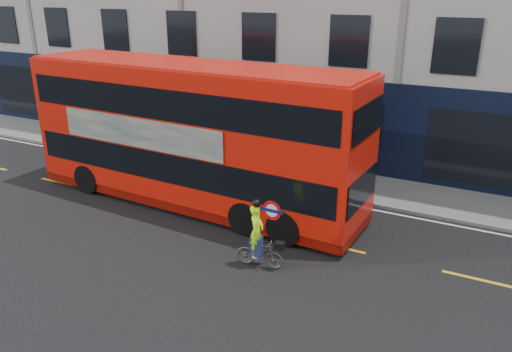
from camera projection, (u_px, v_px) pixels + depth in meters
The scene contains 7 objects.
ground at pixel (320, 270), 14.14m from camera, with size 120.00×120.00×0.00m, color black.
pavement at pixel (378, 190), 19.53m from camera, with size 60.00×3.00×0.12m, color slate.
kerb at pixel (368, 204), 18.28m from camera, with size 60.00×0.12×0.13m, color slate.
road_edge_line at pixel (365, 208), 18.05m from camera, with size 58.00×0.10×0.01m, color silver.
lane_dashes at pixel (337, 247), 15.39m from camera, with size 58.00×0.12×0.01m, color gold, non-canonical shape.
bus at pixel (193, 134), 17.65m from camera, with size 12.79×3.44×5.11m.
cyclist at pixel (258, 244), 14.08m from camera, with size 1.45×0.61×2.08m.
Camera 1 is at (3.98, -11.76, 7.51)m, focal length 35.00 mm.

